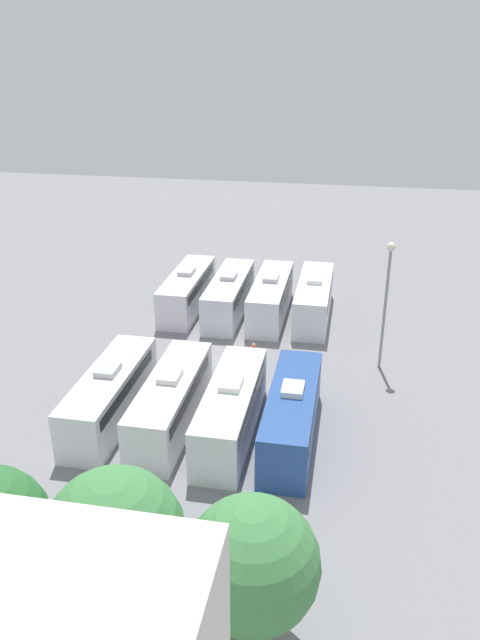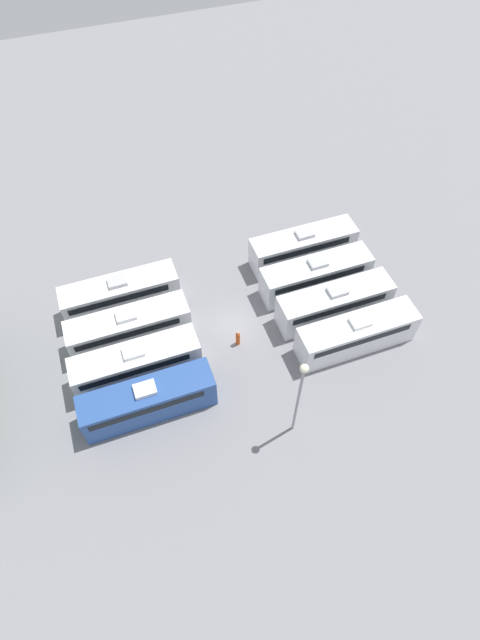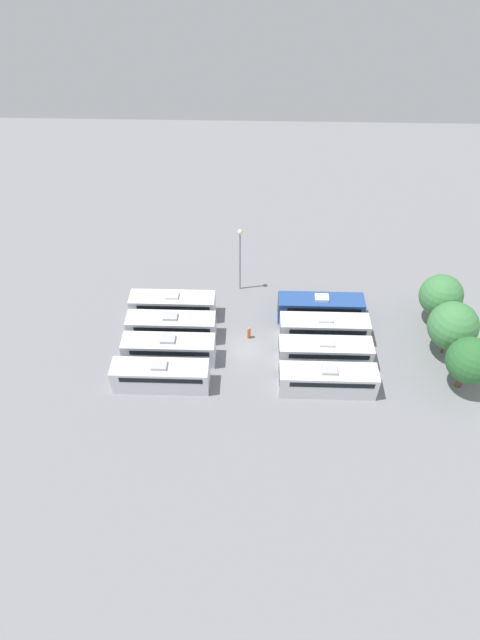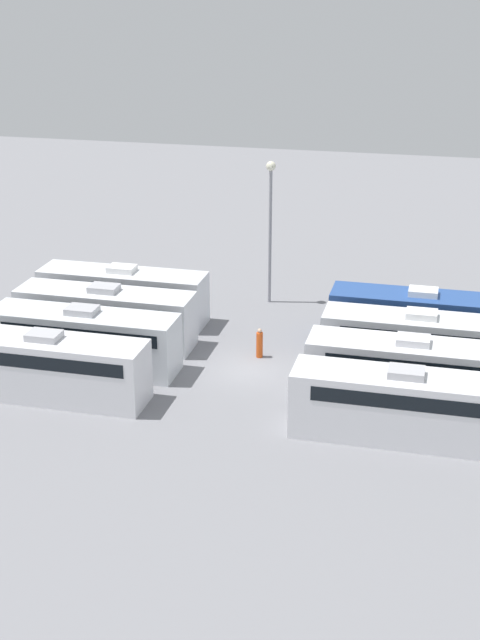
{
  "view_description": "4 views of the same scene",
  "coord_description": "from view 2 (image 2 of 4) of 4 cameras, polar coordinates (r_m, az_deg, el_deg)",
  "views": [
    {
      "loc": [
        -8.1,
        38.73,
        20.87
      ],
      "look_at": [
        -0.7,
        -0.65,
        2.98
      ],
      "focal_mm": 35.0,
      "sensor_mm": 36.0,
      "label": 1
    },
    {
      "loc": [
        -24.22,
        8.09,
        35.49
      ],
      "look_at": [
        -0.95,
        -0.27,
        1.96
      ],
      "focal_mm": 28.0,
      "sensor_mm": 36.0,
      "label": 2
    },
    {
      "loc": [
        38.08,
        0.39,
        42.64
      ],
      "look_at": [
        -1.51,
        -0.79,
        3.23
      ],
      "focal_mm": 28.0,
      "sensor_mm": 36.0,
      "label": 3
    },
    {
      "loc": [
        41.98,
        9.94,
        19.87
      ],
      "look_at": [
        -0.58,
        -0.55,
        2.61
      ],
      "focal_mm": 50.0,
      "sensor_mm": 36.0,
      "label": 4
    }
  ],
  "objects": [
    {
      "name": "bus_5",
      "position": [
        40.47,
        -11.78,
        -4.8
      ],
      "size": [
        2.63,
        10.15,
        3.46
      ],
      "color": "silver",
      "rests_on": "ground_plane"
    },
    {
      "name": "light_pole",
      "position": [
        33.73,
        6.88,
        -7.92
      ],
      "size": [
        0.6,
        0.6,
        9.09
      ],
      "color": "gray",
      "rests_on": "ground_plane"
    },
    {
      "name": "bus_4",
      "position": [
        38.66,
        -10.5,
        -8.93
      ],
      "size": [
        2.63,
        10.15,
        3.46
      ],
      "color": "#284C93",
      "rests_on": "ground_plane"
    },
    {
      "name": "bus_7",
      "position": [
        44.99,
        -13.51,
        2.96
      ],
      "size": [
        2.63,
        10.15,
        3.46
      ],
      "color": "silver",
      "rests_on": "ground_plane"
    },
    {
      "name": "bus_1",
      "position": [
        43.88,
        10.72,
        1.98
      ],
      "size": [
        2.63,
        10.15,
        3.46
      ],
      "color": "silver",
      "rests_on": "ground_plane"
    },
    {
      "name": "bus_6",
      "position": [
        42.58,
        -12.58,
        -0.78
      ],
      "size": [
        2.63,
        10.15,
        3.46
      ],
      "color": "white",
      "rests_on": "ground_plane"
    },
    {
      "name": "worker_person",
      "position": [
        42.03,
        -0.24,
        -2.08
      ],
      "size": [
        0.36,
        0.36,
        1.69
      ],
      "color": "#CC4C19",
      "rests_on": "ground_plane"
    },
    {
      "name": "bus_3",
      "position": [
        48.03,
        7.18,
        8.4
      ],
      "size": [
        2.63,
        10.15,
        3.46
      ],
      "color": "silver",
      "rests_on": "ground_plane"
    },
    {
      "name": "ground_plane",
      "position": [
        43.72,
        -0.76,
        -0.67
      ],
      "size": [
        124.23,
        124.23,
        0.0
      ],
      "primitive_type": "plane",
      "color": "gray"
    },
    {
      "name": "bus_0",
      "position": [
        42.3,
        13.16,
        -1.47
      ],
      "size": [
        2.63,
        10.15,
        3.46
      ],
      "color": "silver",
      "rests_on": "ground_plane"
    },
    {
      "name": "bus_2",
      "position": [
        45.7,
        8.62,
        5.15
      ],
      "size": [
        2.63,
        10.15,
        3.46
      ],
      "color": "silver",
      "rests_on": "ground_plane"
    }
  ]
}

